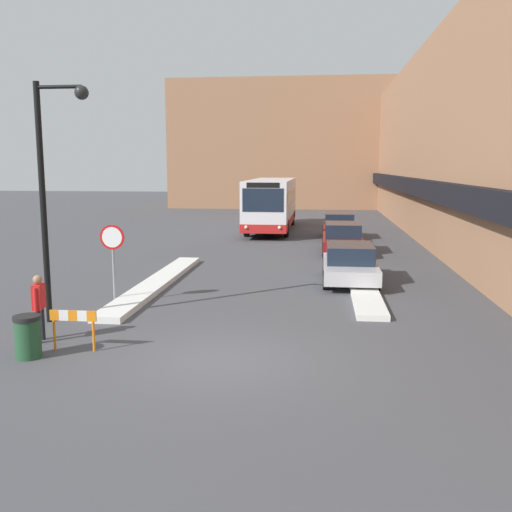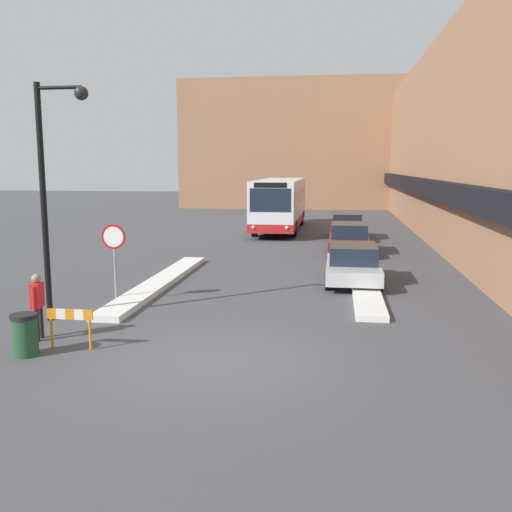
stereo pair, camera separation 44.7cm
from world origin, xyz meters
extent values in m
plane|color=#47474C|center=(0.00, 0.00, 0.00)|extent=(160.00, 160.00, 0.00)
cube|color=#996B4C|center=(10.00, 24.00, 5.37)|extent=(5.00, 60.00, 10.74)
cube|color=black|center=(7.25, 24.00, 3.05)|extent=(0.50, 60.00, 0.90)
cube|color=#996B4C|center=(0.00, 47.63, 6.27)|extent=(26.00, 8.00, 12.54)
cube|color=silver|center=(-3.60, 7.55, 0.09)|extent=(0.90, 10.11, 0.19)
cube|color=silver|center=(3.60, 8.69, 0.08)|extent=(0.90, 10.29, 0.17)
cube|color=silver|center=(-1.07, 25.38, 1.88)|extent=(2.61, 11.24, 2.87)
cube|color=red|center=(-1.07, 25.38, 0.69)|extent=(2.63, 11.26, 0.50)
cube|color=#192333|center=(-1.07, 25.38, 2.28)|extent=(2.64, 10.34, 0.79)
cube|color=#192333|center=(-1.07, 19.74, 2.31)|extent=(2.30, 0.03, 1.29)
cube|color=black|center=(-1.07, 19.74, 3.13)|extent=(1.83, 0.03, 0.28)
sphere|color=#F2EAC6|center=(-2.01, 19.73, 0.79)|extent=(0.20, 0.20, 0.20)
sphere|color=#F2EAC6|center=(-0.13, 19.73, 0.79)|extent=(0.20, 0.20, 0.20)
cylinder|color=black|center=(-2.26, 21.89, 0.52)|extent=(0.28, 1.03, 1.03)
cylinder|color=black|center=(0.12, 21.89, 0.52)|extent=(0.28, 1.03, 1.03)
cylinder|color=black|center=(-2.26, 28.86, 0.52)|extent=(0.28, 1.03, 1.03)
cylinder|color=black|center=(0.12, 28.86, 0.52)|extent=(0.28, 1.03, 1.03)
cube|color=#B7B7BC|center=(3.20, 8.82, 0.51)|extent=(1.88, 4.23, 0.50)
cube|color=#192333|center=(3.20, 8.93, 1.07)|extent=(1.65, 2.33, 0.62)
cylinder|color=black|center=(4.06, 7.51, 0.33)|extent=(0.20, 0.66, 0.66)
cylinder|color=black|center=(2.34, 7.51, 0.33)|extent=(0.20, 0.66, 0.66)
cylinder|color=black|center=(4.06, 10.13, 0.33)|extent=(0.20, 0.66, 0.66)
cylinder|color=black|center=(2.34, 10.13, 0.33)|extent=(0.20, 0.66, 0.66)
cube|color=maroon|center=(3.20, 15.91, 0.54)|extent=(1.90, 4.37, 0.53)
cube|color=#192333|center=(3.20, 16.02, 1.13)|extent=(1.67, 2.40, 0.65)
cylinder|color=black|center=(4.07, 14.56, 0.34)|extent=(0.20, 0.68, 0.68)
cylinder|color=black|center=(2.33, 14.56, 0.34)|extent=(0.20, 0.68, 0.68)
cylinder|color=black|center=(4.07, 17.27, 0.34)|extent=(0.20, 0.68, 0.68)
cylinder|color=black|center=(2.33, 17.27, 0.34)|extent=(0.20, 0.68, 0.68)
cube|color=maroon|center=(3.20, 21.53, 0.54)|extent=(1.83, 4.45, 0.56)
cube|color=#192333|center=(3.20, 21.64, 1.16)|extent=(1.61, 2.45, 0.67)
cylinder|color=black|center=(4.03, 20.15, 0.32)|extent=(0.20, 0.64, 0.64)
cylinder|color=black|center=(2.37, 20.15, 0.32)|extent=(0.20, 0.64, 0.64)
cylinder|color=black|center=(4.03, 22.91, 0.32)|extent=(0.20, 0.64, 0.64)
cylinder|color=black|center=(2.37, 22.91, 0.32)|extent=(0.20, 0.64, 0.64)
cylinder|color=gray|center=(-4.15, 4.82, 1.21)|extent=(0.07, 0.07, 2.43)
cylinder|color=red|center=(-4.15, 4.80, 2.05)|extent=(0.76, 0.03, 0.76)
cylinder|color=white|center=(-4.15, 4.78, 2.05)|extent=(0.62, 0.02, 0.62)
cylinder|color=black|center=(-5.16, 2.58, 3.16)|extent=(0.16, 0.16, 6.32)
cylinder|color=black|center=(-4.56, 2.58, 6.17)|extent=(1.20, 0.10, 0.10)
sphere|color=black|center=(-3.96, 2.58, 6.02)|extent=(0.36, 0.36, 0.36)
cylinder|color=#232328|center=(-4.56, 1.00, 0.40)|extent=(0.12, 0.12, 0.80)
cylinder|color=#232328|center=(-4.52, 0.72, 0.40)|extent=(0.12, 0.12, 0.80)
cube|color=red|center=(-4.54, 0.86, 1.11)|extent=(0.26, 0.46, 0.60)
sphere|color=#9E7556|center=(-4.54, 0.86, 1.52)|extent=(0.22, 0.22, 0.22)
cylinder|color=red|center=(-4.57, 1.08, 1.08)|extent=(0.09, 0.09, 0.57)
cylinder|color=red|center=(-4.50, 0.65, 1.08)|extent=(0.09, 0.09, 0.57)
cylinder|color=#234C2D|center=(-4.23, -0.29, 0.42)|extent=(0.56, 0.56, 0.85)
cylinder|color=black|center=(-4.23, -0.29, 0.90)|extent=(0.59, 0.59, 0.10)
cylinder|color=orange|center=(-3.91, 0.29, 0.35)|extent=(0.06, 0.06, 0.70)
cylinder|color=orange|center=(-2.97, 0.29, 0.35)|extent=(0.06, 0.06, 0.70)
cube|color=orange|center=(-3.88, 0.29, 0.82)|extent=(0.22, 0.04, 0.24)
cube|color=white|center=(-3.66, 0.29, 0.82)|extent=(0.22, 0.04, 0.24)
cube|color=orange|center=(-3.44, 0.29, 0.82)|extent=(0.22, 0.04, 0.24)
cube|color=white|center=(-3.22, 0.29, 0.82)|extent=(0.22, 0.04, 0.24)
cube|color=orange|center=(-3.00, 0.29, 0.82)|extent=(0.22, 0.04, 0.24)
camera|label=1|loc=(2.11, -11.73, 4.19)|focal=40.00mm
camera|label=2|loc=(2.56, -11.67, 4.19)|focal=40.00mm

